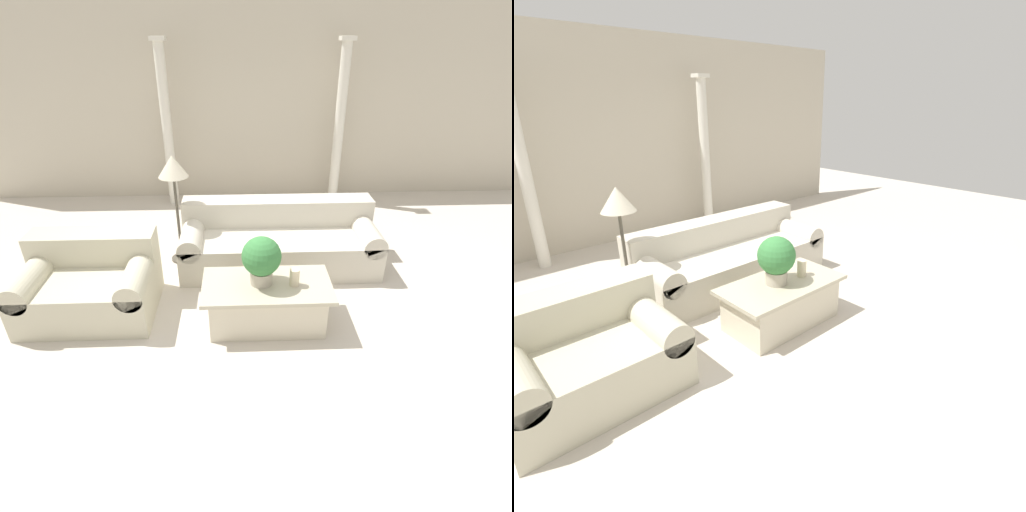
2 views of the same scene
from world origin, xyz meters
The scene contains 10 objects.
ground_plane centered at (0.00, 0.00, 0.00)m, with size 16.00×16.00×0.00m, color beige.
wall_back centered at (0.00, 3.42, 1.60)m, with size 10.00×0.06×3.20m.
sofa_long centered at (0.26, 0.85, 0.32)m, with size 2.45×0.99×0.79m.
loveseat centered at (-1.84, -0.05, 0.34)m, with size 1.35×0.99×0.79m.
coffee_table centered at (0.02, -0.37, 0.24)m, with size 1.30×0.70×0.47m.
potted_plant centered at (-0.03, -0.35, 0.75)m, with size 0.39×0.39×0.50m.
pillar_candle centered at (0.29, -0.40, 0.56)m, with size 0.10×0.10×0.18m.
floor_lamp centered at (-1.02, 0.98, 1.17)m, with size 0.36×0.36×1.40m.
column_left centered at (-1.38, 3.01, 1.33)m, with size 0.23×0.23×2.60m.
column_right centered at (1.43, 3.01, 1.33)m, with size 0.23×0.23×2.60m.
Camera 1 is at (-0.23, -3.69, 2.68)m, focal length 28.00 mm.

